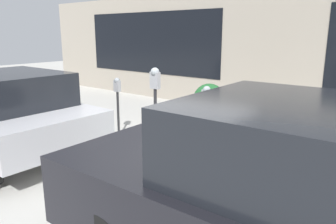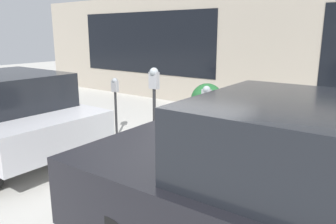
# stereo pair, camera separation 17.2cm
# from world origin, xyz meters

# --- Properties ---
(ground_plane) EXTENTS (40.00, 40.00, 0.00)m
(ground_plane) POSITION_xyz_m (0.00, 0.00, 0.00)
(ground_plane) COLOR beige
(curb_strip) EXTENTS (19.00, 0.16, 0.04)m
(curb_strip) POSITION_xyz_m (0.00, 0.08, 0.02)
(curb_strip) COLOR #338C47
(curb_strip) RESTS_ON ground_plane
(building_facade) EXTENTS (19.00, 0.17, 3.42)m
(building_facade) POSITION_xyz_m (0.00, -4.47, 1.72)
(building_facade) COLOR #9E9384
(building_facade) RESTS_ON ground_plane
(parking_meter_nearest) EXTENTS (0.19, 0.16, 1.41)m
(parking_meter_nearest) POSITION_xyz_m (-1.70, -0.50, 1.09)
(parking_meter_nearest) COLOR #232326
(parking_meter_nearest) RESTS_ON ground_plane
(parking_meter_second) EXTENTS (0.15, 0.13, 1.36)m
(parking_meter_second) POSITION_xyz_m (-0.55, -0.51, 0.88)
(parking_meter_second) COLOR #232326
(parking_meter_second) RESTS_ON ground_plane
(parking_meter_middle) EXTENTS (0.20, 0.17, 1.59)m
(parking_meter_middle) POSITION_xyz_m (0.59, -0.49, 1.17)
(parking_meter_middle) COLOR #232326
(parking_meter_middle) RESTS_ON ground_plane
(parking_meter_fourth) EXTENTS (0.14, 0.12, 1.31)m
(parking_meter_fourth) POSITION_xyz_m (1.69, -0.52, 0.93)
(parking_meter_fourth) COLOR #232326
(parking_meter_fourth) RESTS_ON ground_plane
(planter_box) EXTENTS (1.67, 1.00, 1.18)m
(planter_box) POSITION_xyz_m (0.16, -1.75, 0.43)
(planter_box) COLOR #B2A899
(planter_box) RESTS_ON ground_plane
(parked_car_front) EXTENTS (4.45, 2.12, 1.69)m
(parked_car_front) POSITION_xyz_m (-2.84, 1.54, 0.87)
(parked_car_front) COLOR black
(parked_car_front) RESTS_ON ground_plane
(parked_car_middle) EXTENTS (3.83, 2.04, 1.53)m
(parked_car_middle) POSITION_xyz_m (2.57, 1.44, 0.81)
(parked_car_middle) COLOR #B7B7BC
(parked_car_middle) RESTS_ON ground_plane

